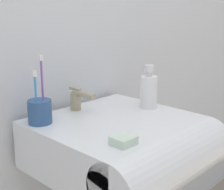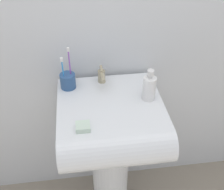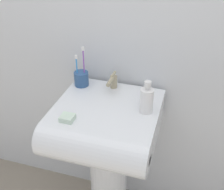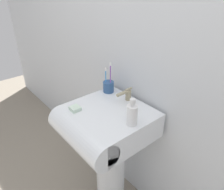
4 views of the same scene
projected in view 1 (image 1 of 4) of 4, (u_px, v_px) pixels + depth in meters
wall_back at (61, 21)px, 1.26m from camera, size 5.00×0.05×2.40m
sink_basin at (127, 147)px, 1.14m from camera, size 0.51×0.53×0.17m
faucet at (78, 99)px, 1.24m from camera, size 0.04×0.13×0.08m
toothbrush_cup at (40, 111)px, 1.11m from camera, size 0.08×0.08×0.22m
soap_bottle at (150, 91)px, 1.27m from camera, size 0.06×0.06×0.16m
bar_soap at (123, 140)px, 0.95m from camera, size 0.06×0.06×0.02m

